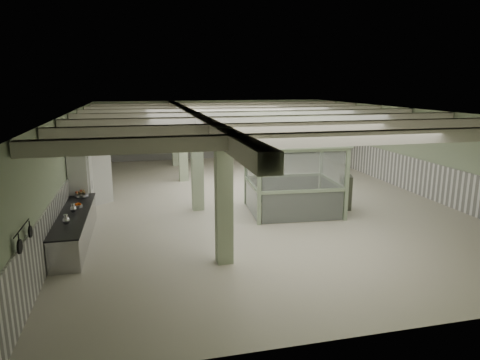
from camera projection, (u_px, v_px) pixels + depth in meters
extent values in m
plane|color=beige|center=(255.00, 198.00, 17.70)|extent=(20.00, 20.00, 0.00)
cube|color=white|center=(255.00, 110.00, 16.90)|extent=(14.00, 20.00, 0.02)
cube|color=#99AB89|center=(213.00, 130.00, 26.78)|extent=(14.00, 0.02, 3.60)
cube|color=#99AB89|center=(401.00, 244.00, 7.82)|extent=(14.00, 0.02, 3.60)
cube|color=#99AB89|center=(72.00, 163.00, 15.71)|extent=(0.02, 20.00, 3.60)
cube|color=#99AB89|center=(408.00, 149.00, 18.89)|extent=(0.02, 20.00, 3.60)
cube|color=white|center=(75.00, 190.00, 15.95)|extent=(0.05, 19.90, 1.50)
cube|color=white|center=(405.00, 172.00, 19.12)|extent=(0.05, 19.90, 1.50)
cube|color=white|center=(213.00, 146.00, 26.99)|extent=(13.90, 0.05, 1.50)
cube|color=silver|center=(193.00, 117.00, 16.38)|extent=(0.45, 19.90, 0.40)
cube|color=silver|center=(342.00, 139.00, 9.83)|extent=(13.90, 0.35, 0.32)
cube|color=silver|center=(302.00, 128.00, 12.20)|extent=(13.90, 0.35, 0.32)
cube|color=silver|center=(275.00, 120.00, 14.57)|extent=(13.90, 0.35, 0.32)
cube|color=silver|center=(255.00, 115.00, 16.94)|extent=(13.90, 0.35, 0.32)
cube|color=silver|center=(241.00, 111.00, 19.31)|extent=(13.90, 0.35, 0.32)
cube|color=silver|center=(229.00, 108.00, 21.68)|extent=(13.90, 0.35, 0.32)
cube|color=silver|center=(220.00, 105.00, 24.05)|extent=(13.90, 0.35, 0.32)
cube|color=#ABBC98|center=(224.00, 197.00, 11.04)|extent=(0.42, 0.42, 3.60)
cube|color=#ABBC98|center=(197.00, 162.00, 15.78)|extent=(0.42, 0.42, 3.60)
cube|color=#ABBC98|center=(183.00, 144.00, 20.53)|extent=(0.42, 0.42, 3.60)
cube|color=#ABBC98|center=(175.00, 134.00, 24.32)|extent=(0.42, 0.42, 3.60)
cylinder|color=black|center=(22.00, 228.00, 8.51)|extent=(0.02, 1.20, 0.02)
cone|color=#314131|center=(318.00, 140.00, 12.40)|extent=(0.44, 0.44, 0.22)
cone|color=#314131|center=(264.00, 123.00, 17.61)|extent=(0.44, 0.44, 0.22)
cone|color=#314131|center=(236.00, 114.00, 22.35)|extent=(0.44, 0.44, 0.22)
cube|color=#B3B3B8|center=(75.00, 228.00, 12.76)|extent=(0.78, 4.64, 0.88)
cube|color=black|center=(74.00, 213.00, 12.66)|extent=(0.82, 4.68, 0.04)
cylinder|color=#B2B2B7|center=(78.00, 206.00, 13.19)|extent=(0.30, 0.30, 0.09)
cylinder|color=black|center=(20.00, 247.00, 8.13)|extent=(0.04, 0.28, 0.28)
cylinder|color=black|center=(30.00, 232.00, 8.95)|extent=(0.03, 0.25, 0.25)
cube|color=silver|center=(83.00, 180.00, 15.76)|extent=(0.64, 2.54, 2.33)
cube|color=silver|center=(91.00, 183.00, 15.29)|extent=(0.06, 0.95, 2.23)
cube|color=silver|center=(97.00, 176.00, 16.52)|extent=(0.78, 0.65, 2.23)
cube|color=silver|center=(92.00, 183.00, 15.30)|extent=(0.02, 0.05, 0.30)
cube|color=silver|center=(95.00, 176.00, 16.40)|extent=(0.02, 0.05, 0.30)
cube|color=#97AD8A|center=(259.00, 188.00, 14.13)|extent=(0.13, 0.13, 2.55)
cube|color=#97AD8A|center=(246.00, 172.00, 16.58)|extent=(0.13, 0.13, 2.55)
cube|color=#97AD8A|center=(347.00, 185.00, 14.60)|extent=(0.13, 0.13, 2.55)
cube|color=#97AD8A|center=(321.00, 170.00, 17.05)|extent=(0.13, 0.13, 2.55)
cube|color=#97AD8A|center=(294.00, 142.00, 15.29)|extent=(3.51, 3.04, 0.12)
cube|color=silver|center=(303.00, 207.00, 14.53)|extent=(2.85, 0.28, 1.05)
cube|color=silver|center=(304.00, 172.00, 14.25)|extent=(2.85, 0.28, 1.22)
cube|color=silver|center=(284.00, 189.00, 16.98)|extent=(2.85, 0.28, 1.05)
cube|color=silver|center=(284.00, 158.00, 16.70)|extent=(2.85, 0.28, 1.22)
cube|color=silver|center=(252.00, 199.00, 15.51)|extent=(0.24, 2.34, 1.05)
cube|color=silver|center=(252.00, 166.00, 15.24)|extent=(0.24, 2.34, 1.22)
cube|color=silver|center=(332.00, 196.00, 15.99)|extent=(0.24, 2.34, 1.05)
cube|color=silver|center=(334.00, 163.00, 15.71)|extent=(0.24, 2.34, 1.22)
cube|color=#515446|center=(345.00, 192.00, 16.10)|extent=(0.59, 0.69, 1.28)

